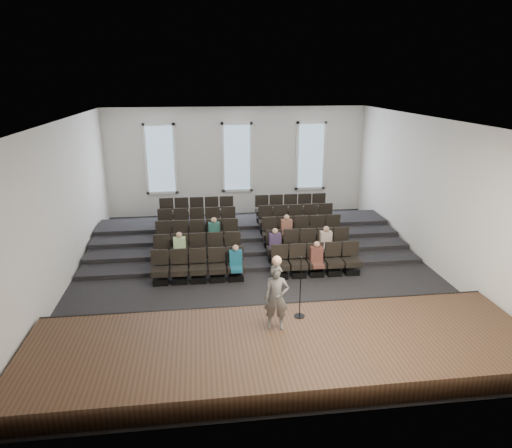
{
  "coord_description": "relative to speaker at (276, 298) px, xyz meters",
  "views": [
    {
      "loc": [
        -1.79,
        -14.08,
        6.24
      ],
      "look_at": [
        0.07,
        0.5,
        1.51
      ],
      "focal_mm": 32.0,
      "sensor_mm": 36.0,
      "label": 1
    }
  ],
  "objects": [
    {
      "name": "wall_right",
      "position": [
        6.11,
        4.53,
        1.2
      ],
      "size": [
        0.04,
        14.0,
        5.0
      ],
      "primitive_type": "cube",
      "color": "silver",
      "rests_on": "ground"
    },
    {
      "name": "audience",
      "position": [
        0.36,
        4.98,
        -0.47
      ],
      "size": [
        5.45,
        2.64,
        1.1
      ],
      "color": "#175973",
      "rests_on": "seating_rows"
    },
    {
      "name": "wall_front",
      "position": [
        0.09,
        -2.49,
        1.2
      ],
      "size": [
        12.0,
        0.04,
        5.0
      ],
      "primitive_type": "cube",
      "color": "silver",
      "rests_on": "ground"
    },
    {
      "name": "stage_lip",
      "position": [
        0.09,
        1.2,
        -1.05
      ],
      "size": [
        11.8,
        0.06,
        0.52
      ],
      "primitive_type": "cube",
      "color": "black",
      "rests_on": "ground"
    },
    {
      "name": "stage",
      "position": [
        0.09,
        -0.57,
        -1.05
      ],
      "size": [
        11.8,
        3.6,
        0.5
      ],
      "primitive_type": "cube",
      "color": "#452C1D",
      "rests_on": "ground"
    },
    {
      "name": "wall_back",
      "position": [
        0.09,
        11.55,
        1.2
      ],
      "size": [
        12.0,
        0.04,
        5.0
      ],
      "primitive_type": "cube",
      "color": "silver",
      "rests_on": "ground"
    },
    {
      "name": "seating_rows",
      "position": [
        0.09,
        6.07,
        -0.62
      ],
      "size": [
        6.8,
        4.7,
        1.67
      ],
      "color": "black",
      "rests_on": "ground"
    },
    {
      "name": "speaker",
      "position": [
        0.0,
        0.0,
        0.0
      ],
      "size": [
        0.64,
        0.47,
        1.6
      ],
      "primitive_type": "imported",
      "rotation": [
        0.0,
        0.0,
        -0.15
      ],
      "color": "#53514F",
      "rests_on": "stage"
    },
    {
      "name": "ground",
      "position": [
        0.09,
        4.53,
        -1.3
      ],
      "size": [
        14.0,
        14.0,
        0.0
      ],
      "primitive_type": "plane",
      "color": "black",
      "rests_on": "ground"
    },
    {
      "name": "risers",
      "position": [
        0.09,
        7.7,
        -1.1
      ],
      "size": [
        11.8,
        4.8,
        0.6
      ],
      "color": "black",
      "rests_on": "ground"
    },
    {
      "name": "ceiling",
      "position": [
        0.09,
        4.53,
        3.71
      ],
      "size": [
        12.0,
        14.0,
        0.02
      ],
      "primitive_type": "cube",
      "color": "white",
      "rests_on": "ground"
    },
    {
      "name": "windows",
      "position": [
        0.09,
        11.48,
        1.4
      ],
      "size": [
        8.44,
        0.1,
        3.24
      ],
      "color": "white",
      "rests_on": "wall_back"
    },
    {
      "name": "mic_stand",
      "position": [
        0.68,
        0.46,
        -0.32
      ],
      "size": [
        0.27,
        0.27,
        1.63
      ],
      "color": "black",
      "rests_on": "stage"
    },
    {
      "name": "wall_left",
      "position": [
        -5.93,
        4.53,
        1.2
      ],
      "size": [
        0.04,
        14.0,
        5.0
      ],
      "primitive_type": "cube",
      "color": "silver",
      "rests_on": "ground"
    }
  ]
}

